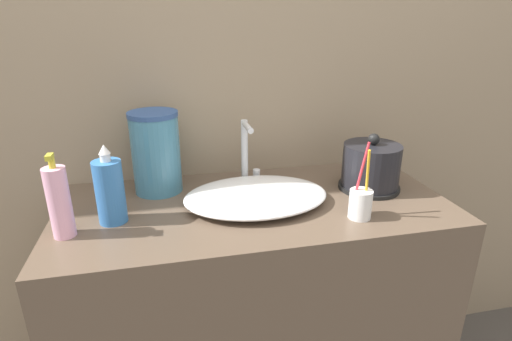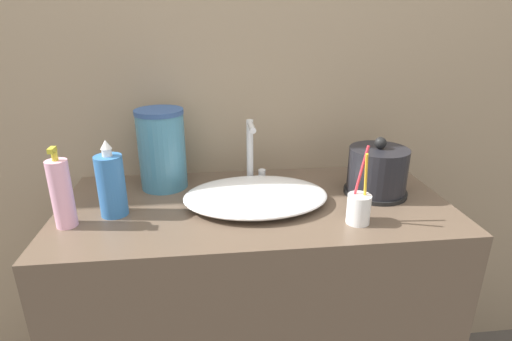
% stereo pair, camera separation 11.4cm
% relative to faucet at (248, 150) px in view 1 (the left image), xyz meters
% --- Properties ---
extents(wall_back, '(6.00, 0.04, 2.60)m').
position_rel_faucet_xyz_m(wall_back, '(-0.01, 0.13, 0.35)').
color(wall_back, gray).
rests_on(wall_back, ground_plane).
extents(vanity_counter, '(1.13, 0.53, 0.84)m').
position_rel_faucet_xyz_m(vanity_counter, '(-0.01, -0.15, -0.53)').
color(vanity_counter, brown).
rests_on(vanity_counter, ground_plane).
extents(sink_basin, '(0.42, 0.30, 0.05)m').
position_rel_faucet_xyz_m(sink_basin, '(-0.01, -0.16, -0.09)').
color(sink_basin, white).
rests_on(sink_basin, vanity_counter).
extents(faucet, '(0.06, 0.11, 0.21)m').
position_rel_faucet_xyz_m(faucet, '(0.00, 0.00, 0.00)').
color(faucet, silver).
rests_on(faucet, vanity_counter).
extents(electric_kettle, '(0.19, 0.19, 0.18)m').
position_rel_faucet_xyz_m(electric_kettle, '(0.36, -0.13, -0.04)').
color(electric_kettle, black).
rests_on(electric_kettle, vanity_counter).
extents(toothbrush_cup, '(0.06, 0.06, 0.21)m').
position_rel_faucet_xyz_m(toothbrush_cup, '(0.24, -0.31, -0.07)').
color(toothbrush_cup, silver).
rests_on(toothbrush_cup, vanity_counter).
extents(lotion_bottle, '(0.05, 0.05, 0.22)m').
position_rel_faucet_xyz_m(lotion_bottle, '(-0.51, -0.24, -0.02)').
color(lotion_bottle, '#EAA8C6').
rests_on(lotion_bottle, vanity_counter).
extents(shampoo_bottle, '(0.07, 0.07, 0.21)m').
position_rel_faucet_xyz_m(shampoo_bottle, '(-0.40, -0.18, -0.02)').
color(shampoo_bottle, '#3370B7').
rests_on(shampoo_bottle, vanity_counter).
extents(water_pitcher, '(0.15, 0.15, 0.25)m').
position_rel_faucet_xyz_m(water_pitcher, '(-0.29, 0.00, 0.01)').
color(water_pitcher, teal).
rests_on(water_pitcher, vanity_counter).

